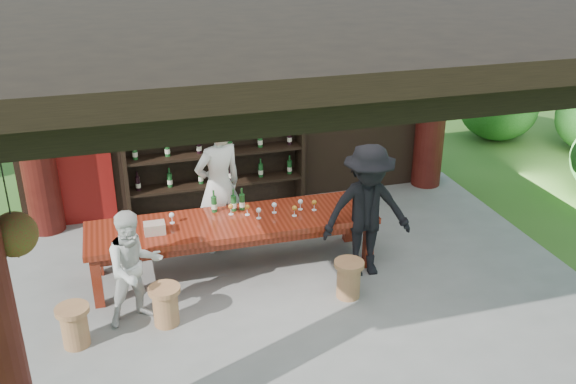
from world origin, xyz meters
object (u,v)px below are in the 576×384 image
object	(u,v)px
tasting_table	(233,228)
stool_near_right	(349,278)
stool_far_left	(74,325)
napkin_basket	(155,228)
host	(219,186)
guest_man	(367,211)
stool_near_left	(166,305)
wine_shelf	(214,139)
guest_woman	(134,268)

from	to	relation	value
tasting_table	stool_near_right	world-z (taller)	tasting_table
stool_far_left	napkin_basket	distance (m)	1.53
host	tasting_table	bearing A→B (deg)	75.09
stool_near_right	guest_man	world-z (taller)	guest_man
napkin_basket	stool_near_left	bearing A→B (deg)	-90.39
wine_shelf	napkin_basket	size ratio (longest dim) A/B	10.76
tasting_table	stool_near_right	bearing A→B (deg)	-39.54
stool_near_left	stool_near_right	size ratio (longest dim) A/B	1.00
wine_shelf	stool_near_left	distance (m)	3.18
stool_near_left	guest_man	distance (m)	2.77
stool_near_right	stool_far_left	xyz separation A→B (m)	(-3.26, -0.07, -0.00)
host	napkin_basket	size ratio (longest dim) A/B	7.45
stool_near_left	napkin_basket	world-z (taller)	napkin_basket
wine_shelf	host	size ratio (longest dim) A/B	1.45
host	wine_shelf	bearing A→B (deg)	-117.94
stool_near_left	guest_man	world-z (taller)	guest_man
tasting_table	host	bearing A→B (deg)	95.05
tasting_table	stool_near_left	xyz separation A→B (m)	(-1.01, -0.97, -0.38)
tasting_table	stool_near_left	size ratio (longest dim) A/B	7.65
stool_far_left	napkin_basket	size ratio (longest dim) A/B	1.89
wine_shelf	guest_man	distance (m)	2.86
stool_far_left	guest_woman	world-z (taller)	guest_woman
stool_near_left	host	world-z (taller)	host
napkin_basket	stool_far_left	bearing A→B (deg)	-135.37
wine_shelf	napkin_basket	xyz separation A→B (m)	(-1.12, -1.94, -0.41)
guest_woman	stool_near_right	bearing A→B (deg)	-21.90
wine_shelf	guest_woman	xyz separation A→B (m)	(-1.43, -2.63, -0.53)
tasting_table	guest_woman	distance (m)	1.53
napkin_basket	wine_shelf	bearing A→B (deg)	59.95
stool_near_left	stool_near_right	bearing A→B (deg)	-1.37
host	guest_man	world-z (taller)	host
wine_shelf	stool_near_left	world-z (taller)	wine_shelf
stool_far_left	guest_man	bearing A→B (deg)	8.55
host	napkin_basket	bearing A→B (deg)	17.67
tasting_table	guest_man	world-z (taller)	guest_man
wine_shelf	tasting_table	size ratio (longest dim) A/B	0.74
stool_far_left	host	bearing A→B (deg)	41.43
guest_woman	guest_man	xyz separation A→B (m)	(2.96, 0.25, 0.20)
stool_near_right	guest_woman	bearing A→B (deg)	174.74
guest_man	stool_far_left	bearing A→B (deg)	-165.93
tasting_table	host	world-z (taller)	host
wine_shelf	napkin_basket	world-z (taller)	wine_shelf
guest_woman	stool_near_left	bearing A→B (deg)	-47.76
tasting_table	stool_far_left	world-z (taller)	tasting_table
wine_shelf	napkin_basket	distance (m)	2.27
tasting_table	stool_far_left	xyz separation A→B (m)	(-2.02, -1.09, -0.38)
tasting_table	stool_near_right	xyz separation A→B (m)	(1.23, -1.02, -0.38)
tasting_table	guest_man	size ratio (longest dim) A/B	2.09
napkin_basket	host	bearing A→B (deg)	37.63
stool_near_right	host	bearing A→B (deg)	127.76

